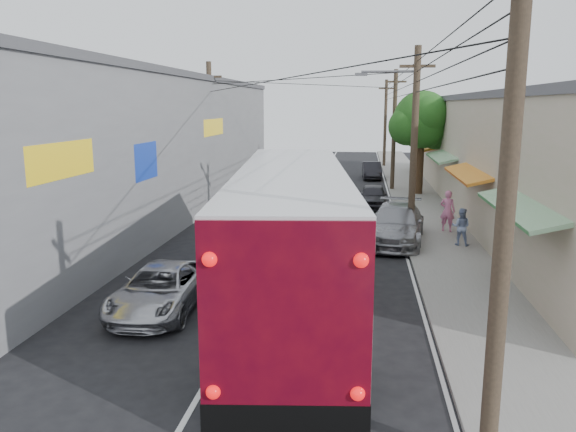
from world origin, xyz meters
The scene contains 13 objects.
ground centered at (0.00, 0.00, 0.00)m, with size 120.00×120.00×0.00m, color black.
sidewalk centered at (6.50, 20.00, 0.06)m, with size 3.00×80.00×0.12m, color slate.
building_right centered at (10.99, 22.00, 3.15)m, with size 7.09×40.00×6.25m.
building_left centered at (-8.50, 18.00, 3.65)m, with size 7.20×36.00×7.25m.
utility_poles centered at (3.13, 20.33, 4.13)m, with size 11.80×45.28×8.00m.
street_tree centered at (6.87, 26.02, 4.67)m, with size 4.40×4.00×6.60m.
coach_bus centered at (1.19, 5.01, 2.06)m, with size 4.36×14.02×3.98m.
jeepney centered at (-2.39, 4.05, 0.63)m, with size 2.09×4.53×1.26m, color #B3B4BB.
parked_suv centered at (4.60, 13.00, 0.79)m, with size 2.21×5.44×1.58m, color gray.
parked_car_mid centered at (3.80, 21.22, 0.64)m, with size 1.52×3.78×1.29m, color #28282D.
parked_car_far centered at (3.91, 33.99, 0.66)m, with size 1.39×4.00×1.32m, color black.
pedestrian_near centered at (6.97, 14.99, 1.04)m, with size 0.67×0.44×1.85m, color pink.
pedestrian_far centered at (7.15, 12.41, 0.88)m, with size 0.74×0.57×1.52m, color #8799C4.
Camera 1 is at (3.10, -10.37, 5.68)m, focal length 35.00 mm.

